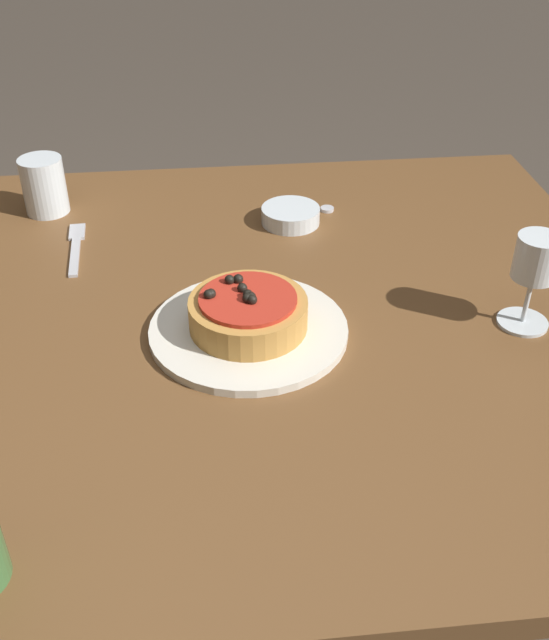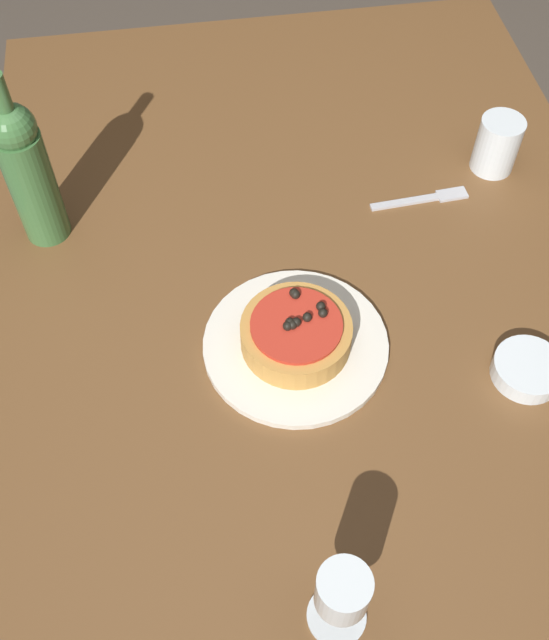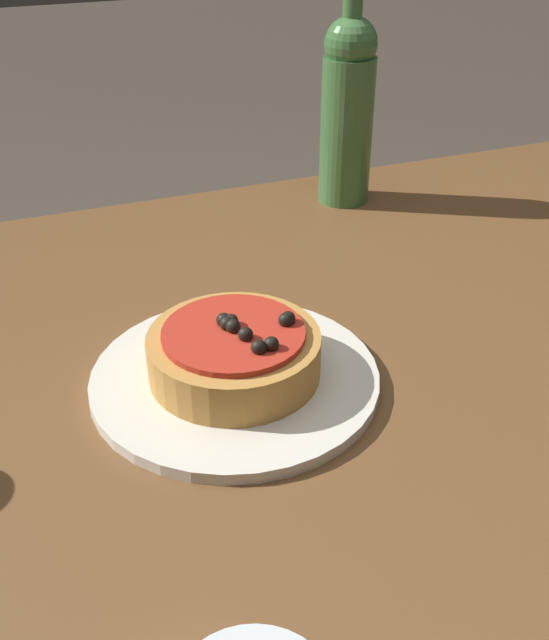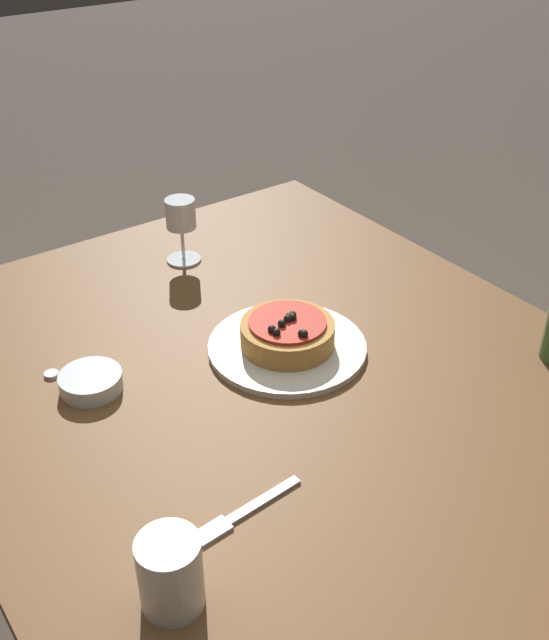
{
  "view_description": "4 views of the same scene",
  "coord_description": "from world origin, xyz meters",
  "px_view_note": "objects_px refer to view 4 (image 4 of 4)",
  "views": [
    {
      "loc": [
        -0.07,
        0.89,
        1.36
      ],
      "look_at": [
        -0.16,
        0.08,
        0.79
      ],
      "focal_mm": 42.0,
      "sensor_mm": 36.0,
      "label": 1
    },
    {
      "loc": [
        -0.73,
        0.18,
        1.68
      ],
      "look_at": [
        -0.11,
        0.08,
        0.8
      ],
      "focal_mm": 42.0,
      "sensor_mm": 36.0,
      "label": 2
    },
    {
      "loc": [
        -0.3,
        -0.49,
        1.18
      ],
      "look_at": [
        -0.07,
        0.1,
        0.78
      ],
      "focal_mm": 42.0,
      "sensor_mm": 36.0,
      "label": 3
    },
    {
      "loc": [
        0.72,
        -0.58,
        1.51
      ],
      "look_at": [
        -0.09,
        -0.0,
        0.86
      ],
      "focal_mm": 42.0,
      "sensor_mm": 36.0,
      "label": 4
    }
  ],
  "objects_px": {
    "wine_glass": "(181,219)",
    "bottle_cap": "(51,374)",
    "water_cup": "(170,573)",
    "dining_table": "(306,437)",
    "dinner_plate": "(287,347)",
    "side_bowl": "(91,382)",
    "fork": "(241,514)",
    "pizza": "(287,333)"
  },
  "relations": [
    {
      "from": "dinner_plate",
      "to": "water_cup",
      "type": "distance_m",
      "value": 0.53
    },
    {
      "from": "dining_table",
      "to": "fork",
      "type": "relative_size",
      "value": 8.32
    },
    {
      "from": "water_cup",
      "to": "bottle_cap",
      "type": "bearing_deg",
      "value": 174.32
    },
    {
      "from": "dinner_plate",
      "to": "fork",
      "type": "relative_size",
      "value": 1.59
    },
    {
      "from": "pizza",
      "to": "bottle_cap",
      "type": "relative_size",
      "value": 6.78
    },
    {
      "from": "wine_glass",
      "to": "fork",
      "type": "bearing_deg",
      "value": -23.98
    },
    {
      "from": "dinner_plate",
      "to": "water_cup",
      "type": "xyz_separation_m",
      "value": [
        0.33,
        -0.41,
        0.04
      ]
    },
    {
      "from": "dining_table",
      "to": "fork",
      "type": "bearing_deg",
      "value": -57.56
    },
    {
      "from": "dining_table",
      "to": "wine_glass",
      "type": "bearing_deg",
      "value": 171.97
    },
    {
      "from": "water_cup",
      "to": "fork",
      "type": "height_order",
      "value": "water_cup"
    },
    {
      "from": "pizza",
      "to": "fork",
      "type": "bearing_deg",
      "value": -45.82
    },
    {
      "from": "side_bowl",
      "to": "bottle_cap",
      "type": "bearing_deg",
      "value": -150.87
    },
    {
      "from": "dinner_plate",
      "to": "wine_glass",
      "type": "height_order",
      "value": "wine_glass"
    },
    {
      "from": "water_cup",
      "to": "wine_glass",
      "type": "bearing_deg",
      "value": 149.13
    },
    {
      "from": "bottle_cap",
      "to": "water_cup",
      "type": "bearing_deg",
      "value": -5.68
    },
    {
      "from": "wine_glass",
      "to": "water_cup",
      "type": "relative_size",
      "value": 1.38
    },
    {
      "from": "side_bowl",
      "to": "fork",
      "type": "bearing_deg",
      "value": 7.55
    },
    {
      "from": "pizza",
      "to": "wine_glass",
      "type": "bearing_deg",
      "value": 177.48
    },
    {
      "from": "dining_table",
      "to": "fork",
      "type": "distance_m",
      "value": 0.27
    },
    {
      "from": "dinner_plate",
      "to": "wine_glass",
      "type": "xyz_separation_m",
      "value": [
        -0.39,
        0.02,
        0.09
      ]
    },
    {
      "from": "dining_table",
      "to": "side_bowl",
      "type": "relative_size",
      "value": 14.18
    },
    {
      "from": "dinner_plate",
      "to": "pizza",
      "type": "relative_size",
      "value": 1.69
    },
    {
      "from": "wine_glass",
      "to": "fork",
      "type": "height_order",
      "value": "wine_glass"
    },
    {
      "from": "pizza",
      "to": "dining_table",
      "type": "bearing_deg",
      "value": -23.57
    },
    {
      "from": "dining_table",
      "to": "wine_glass",
      "type": "distance_m",
      "value": 0.55
    },
    {
      "from": "dinner_plate",
      "to": "bottle_cap",
      "type": "bearing_deg",
      "value": -115.13
    },
    {
      "from": "wine_glass",
      "to": "bottle_cap",
      "type": "bearing_deg",
      "value": -60.13
    },
    {
      "from": "pizza",
      "to": "fork",
      "type": "xyz_separation_m",
      "value": [
        0.27,
        -0.27,
        -0.03
      ]
    },
    {
      "from": "pizza",
      "to": "side_bowl",
      "type": "distance_m",
      "value": 0.34
    },
    {
      "from": "wine_glass",
      "to": "dining_table",
      "type": "bearing_deg",
      "value": -8.03
    },
    {
      "from": "pizza",
      "to": "fork",
      "type": "relative_size",
      "value": 0.94
    },
    {
      "from": "water_cup",
      "to": "fork",
      "type": "distance_m",
      "value": 0.16
    },
    {
      "from": "dining_table",
      "to": "water_cup",
      "type": "bearing_deg",
      "value": -60.42
    },
    {
      "from": "wine_glass",
      "to": "water_cup",
      "type": "distance_m",
      "value": 0.83
    },
    {
      "from": "wine_glass",
      "to": "side_bowl",
      "type": "bearing_deg",
      "value": -49.57
    },
    {
      "from": "wine_glass",
      "to": "water_cup",
      "type": "xyz_separation_m",
      "value": [
        0.71,
        -0.43,
        -0.05
      ]
    },
    {
      "from": "dinner_plate",
      "to": "water_cup",
      "type": "relative_size",
      "value": 2.75
    },
    {
      "from": "dinner_plate",
      "to": "side_bowl",
      "type": "bearing_deg",
      "value": -106.98
    },
    {
      "from": "side_bowl",
      "to": "dinner_plate",
      "type": "bearing_deg",
      "value": 73.02
    },
    {
      "from": "fork",
      "to": "wine_glass",
      "type": "bearing_deg",
      "value": -117.7
    },
    {
      "from": "pizza",
      "to": "side_bowl",
      "type": "relative_size",
      "value": 1.6
    },
    {
      "from": "water_cup",
      "to": "bottle_cap",
      "type": "xyz_separation_m",
      "value": [
        -0.5,
        0.05,
        -0.05
      ]
    }
  ]
}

